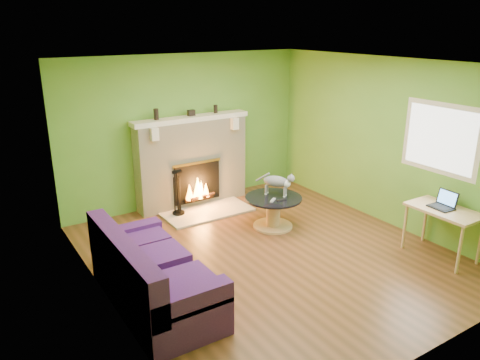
% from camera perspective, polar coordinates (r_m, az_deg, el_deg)
% --- Properties ---
extents(floor, '(5.00, 5.00, 0.00)m').
position_cam_1_polar(floor, '(6.64, 3.61, -9.00)').
color(floor, '#5A3419').
rests_on(floor, ground).
extents(ceiling, '(5.00, 5.00, 0.00)m').
position_cam_1_polar(ceiling, '(5.90, 4.13, 13.97)').
color(ceiling, white).
rests_on(ceiling, wall_back).
extents(wall_back, '(5.00, 0.00, 5.00)m').
position_cam_1_polar(wall_back, '(8.22, -6.57, 6.05)').
color(wall_back, '#55912F').
rests_on(wall_back, floor).
extents(wall_front, '(5.00, 0.00, 5.00)m').
position_cam_1_polar(wall_front, '(4.52, 23.08, -6.10)').
color(wall_front, '#55912F').
rests_on(wall_front, floor).
extents(wall_left, '(0.00, 5.00, 5.00)m').
position_cam_1_polar(wall_left, '(5.20, -16.57, -2.15)').
color(wall_left, '#55912F').
rests_on(wall_left, floor).
extents(wall_right, '(0.00, 5.00, 5.00)m').
position_cam_1_polar(wall_right, '(7.66, 17.59, 4.35)').
color(wall_right, '#55912F').
rests_on(wall_right, floor).
extents(window_frame, '(0.00, 1.20, 1.20)m').
position_cam_1_polar(window_frame, '(7.07, 23.26, 4.66)').
color(window_frame, silver).
rests_on(window_frame, wall_right).
extents(window_pane, '(0.00, 1.06, 1.06)m').
position_cam_1_polar(window_pane, '(7.07, 23.23, 4.65)').
color(window_pane, white).
rests_on(window_pane, wall_right).
extents(fireplace, '(2.10, 0.46, 1.58)m').
position_cam_1_polar(fireplace, '(8.19, -5.86, 2.21)').
color(fireplace, beige).
rests_on(fireplace, floor).
extents(hearth, '(1.50, 0.75, 0.03)m').
position_cam_1_polar(hearth, '(8.01, -4.00, -3.86)').
color(hearth, beige).
rests_on(hearth, floor).
extents(mantel, '(2.10, 0.28, 0.08)m').
position_cam_1_polar(mantel, '(7.99, -5.98, 7.47)').
color(mantel, silver).
rests_on(mantel, fireplace).
extents(sofa, '(0.90, 1.98, 0.89)m').
position_cam_1_polar(sofa, '(5.50, -10.92, -11.52)').
color(sofa, '#41185D').
rests_on(sofa, floor).
extents(coffee_table, '(0.89, 0.89, 0.50)m').
position_cam_1_polar(coffee_table, '(7.36, 4.07, -3.65)').
color(coffee_table, tan).
rests_on(coffee_table, floor).
extents(desk, '(0.55, 0.95, 0.70)m').
position_cam_1_polar(desk, '(6.90, 23.62, -3.91)').
color(desk, tan).
rests_on(desk, floor).
extents(cat, '(0.53, 0.62, 0.38)m').
position_cam_1_polar(cat, '(7.30, 4.41, -0.47)').
color(cat, slate).
rests_on(cat, coffee_table).
extents(remote_silver, '(0.16, 0.14, 0.02)m').
position_cam_1_polar(remote_silver, '(7.14, 4.03, -2.47)').
color(remote_silver, gray).
rests_on(remote_silver, coffee_table).
extents(remote_black, '(0.16, 0.04, 0.02)m').
position_cam_1_polar(remote_black, '(7.16, 5.09, -2.43)').
color(remote_black, black).
rests_on(remote_black, coffee_table).
extents(laptop, '(0.29, 0.32, 0.23)m').
position_cam_1_polar(laptop, '(6.84, 23.40, -2.26)').
color(laptop, black).
rests_on(laptop, desk).
extents(fire_tools, '(0.21, 0.21, 0.77)m').
position_cam_1_polar(fire_tools, '(7.80, -7.61, -1.47)').
color(fire_tools, black).
rests_on(fire_tools, hearth).
extents(mantel_vase_left, '(0.08, 0.08, 0.18)m').
position_cam_1_polar(mantel_vase_left, '(7.75, -10.19, 7.90)').
color(mantel_vase_left, black).
rests_on(mantel_vase_left, mantel).
extents(mantel_vase_right, '(0.07, 0.07, 0.14)m').
position_cam_1_polar(mantel_vase_right, '(8.23, -3.00, 8.64)').
color(mantel_vase_right, black).
rests_on(mantel_vase_right, mantel).
extents(mantel_box, '(0.12, 0.08, 0.10)m').
position_cam_1_polar(mantel_box, '(8.01, -5.97, 8.15)').
color(mantel_box, black).
rests_on(mantel_box, mantel).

